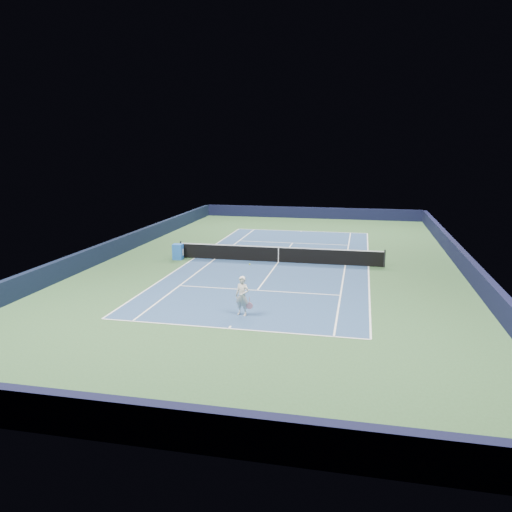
# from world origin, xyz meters

# --- Properties ---
(ground) EXTENTS (40.00, 40.00, 0.00)m
(ground) POSITION_xyz_m (0.00, 0.00, 0.00)
(ground) COLOR #2B4C29
(ground) RESTS_ON ground
(wall_far) EXTENTS (22.00, 0.35, 1.10)m
(wall_far) POSITION_xyz_m (0.00, 19.82, 0.55)
(wall_far) COLOR black
(wall_far) RESTS_ON ground
(wall_near) EXTENTS (22.00, 0.35, 1.10)m
(wall_near) POSITION_xyz_m (0.00, -19.82, 0.55)
(wall_near) COLOR black
(wall_near) RESTS_ON ground
(wall_right) EXTENTS (0.35, 40.00, 1.10)m
(wall_right) POSITION_xyz_m (10.82, 0.00, 0.55)
(wall_right) COLOR black
(wall_right) RESTS_ON ground
(wall_left) EXTENTS (0.35, 40.00, 1.10)m
(wall_left) POSITION_xyz_m (-10.82, 0.00, 0.55)
(wall_left) COLOR black
(wall_left) RESTS_ON ground
(court_surface) EXTENTS (10.97, 23.77, 0.01)m
(court_surface) POSITION_xyz_m (0.00, 0.00, 0.00)
(court_surface) COLOR navy
(court_surface) RESTS_ON ground
(baseline_far) EXTENTS (10.97, 0.08, 0.00)m
(baseline_far) POSITION_xyz_m (0.00, 11.88, 0.01)
(baseline_far) COLOR white
(baseline_far) RESTS_ON ground
(baseline_near) EXTENTS (10.97, 0.08, 0.00)m
(baseline_near) POSITION_xyz_m (0.00, -11.88, 0.01)
(baseline_near) COLOR white
(baseline_near) RESTS_ON ground
(sideline_doubles_right) EXTENTS (0.08, 23.77, 0.00)m
(sideline_doubles_right) POSITION_xyz_m (5.49, 0.00, 0.01)
(sideline_doubles_right) COLOR white
(sideline_doubles_right) RESTS_ON ground
(sideline_doubles_left) EXTENTS (0.08, 23.77, 0.00)m
(sideline_doubles_left) POSITION_xyz_m (-5.49, 0.00, 0.01)
(sideline_doubles_left) COLOR white
(sideline_doubles_left) RESTS_ON ground
(sideline_singles_right) EXTENTS (0.08, 23.77, 0.00)m
(sideline_singles_right) POSITION_xyz_m (4.12, 0.00, 0.01)
(sideline_singles_right) COLOR white
(sideline_singles_right) RESTS_ON ground
(sideline_singles_left) EXTENTS (0.08, 23.77, 0.00)m
(sideline_singles_left) POSITION_xyz_m (-4.12, 0.00, 0.01)
(sideline_singles_left) COLOR white
(sideline_singles_left) RESTS_ON ground
(service_line_far) EXTENTS (8.23, 0.08, 0.00)m
(service_line_far) POSITION_xyz_m (0.00, 6.40, 0.01)
(service_line_far) COLOR white
(service_line_far) RESTS_ON ground
(service_line_near) EXTENTS (8.23, 0.08, 0.00)m
(service_line_near) POSITION_xyz_m (0.00, -6.40, 0.01)
(service_line_near) COLOR white
(service_line_near) RESTS_ON ground
(center_service_line) EXTENTS (0.08, 12.80, 0.00)m
(center_service_line) POSITION_xyz_m (0.00, 0.00, 0.01)
(center_service_line) COLOR white
(center_service_line) RESTS_ON ground
(center_mark_far) EXTENTS (0.08, 0.30, 0.00)m
(center_mark_far) POSITION_xyz_m (0.00, 11.73, 0.01)
(center_mark_far) COLOR white
(center_mark_far) RESTS_ON ground
(center_mark_near) EXTENTS (0.08, 0.30, 0.00)m
(center_mark_near) POSITION_xyz_m (0.00, -11.73, 0.01)
(center_mark_near) COLOR white
(center_mark_near) RESTS_ON ground
(tennis_net) EXTENTS (12.90, 0.10, 1.07)m
(tennis_net) POSITION_xyz_m (0.00, 0.00, 0.50)
(tennis_net) COLOR black
(tennis_net) RESTS_ON ground
(sponsor_cube) EXTENTS (0.64, 0.59, 0.99)m
(sponsor_cube) POSITION_xyz_m (-6.40, -0.55, 0.49)
(sponsor_cube) COLOR blue
(sponsor_cube) RESTS_ON ground
(tennis_player) EXTENTS (0.83, 1.32, 2.04)m
(tennis_player) POSITION_xyz_m (0.15, -10.19, 0.85)
(tennis_player) COLOR silver
(tennis_player) RESTS_ON ground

